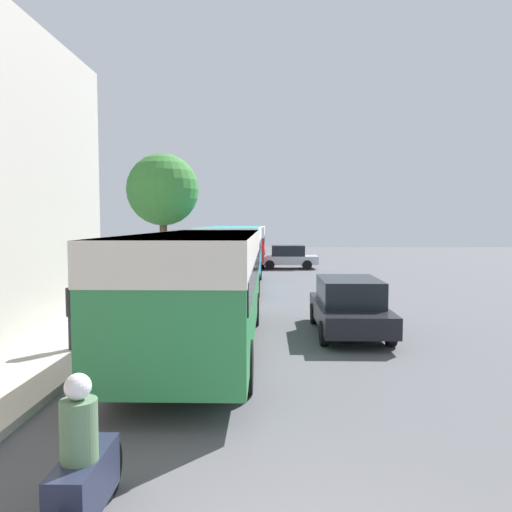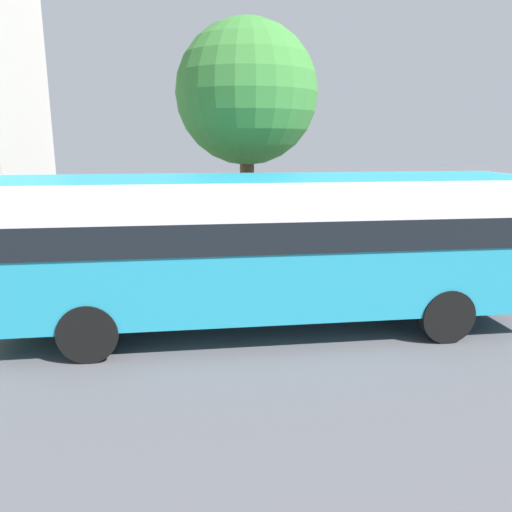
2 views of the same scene
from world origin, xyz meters
The scene contains 9 objects.
bus_lead centered at (-1.75, 8.67, 1.90)m, with size 2.67×9.92×2.91m.
bus_following centered at (-1.81, 20.56, 1.92)m, with size 2.66×10.23×2.94m.
bus_third_in_line centered at (-1.70, 33.28, 1.86)m, with size 2.66×9.27×2.84m.
motorcycle_behind_lead centered at (-1.96, 1.25, 0.68)m, with size 0.38×2.24×1.73m.
car_crossing centered at (2.17, 10.62, 0.81)m, with size 1.92×4.47×1.58m.
car_far_curb centered at (1.23, 30.53, 0.82)m, with size 4.01×1.95×1.59m.
pedestrian_near_curb centered at (-4.49, 22.38, 1.06)m, with size 0.40×0.40×1.78m.
pedestrian_walking_away centered at (-4.73, 8.17, 1.01)m, with size 0.40×0.40×1.69m.
street_tree centered at (-5.21, 20.60, 4.70)m, with size 3.46×3.46×6.31m.
Camera 1 is at (-0.14, -3.46, 3.18)m, focal length 35.00 mm.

